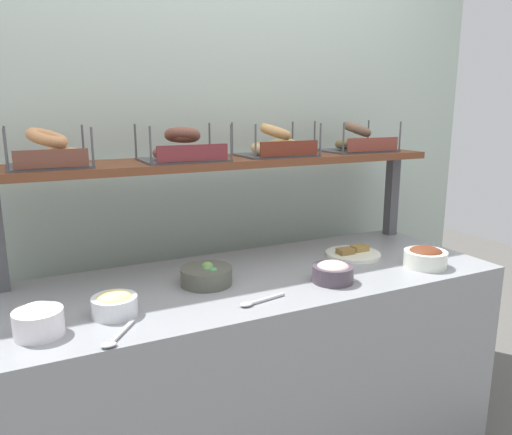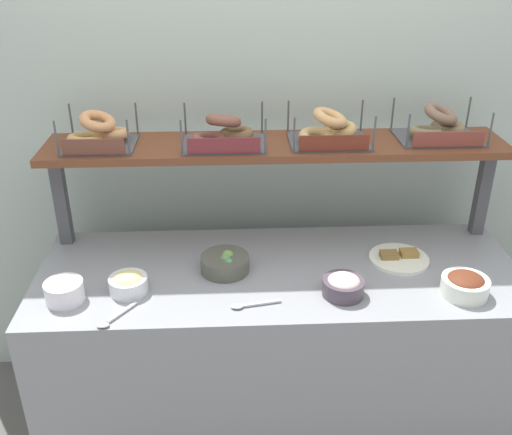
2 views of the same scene
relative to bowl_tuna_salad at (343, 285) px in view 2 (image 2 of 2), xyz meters
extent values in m
plane|color=#595651|center=(-0.22, 0.18, -0.89)|extent=(8.00, 8.00, 0.00)
cube|color=#B0C0B4|center=(-0.22, 0.73, 0.31)|extent=(3.09, 0.06, 2.40)
cube|color=gray|center=(-0.22, 0.18, -0.46)|extent=(1.89, 0.70, 0.85)
cube|color=#4C4C51|center=(-1.10, 0.45, 0.16)|extent=(0.05, 0.05, 0.40)
cube|color=#4C4C51|center=(0.67, 0.45, 0.16)|extent=(0.05, 0.05, 0.40)
cube|color=brown|center=(-0.22, 0.45, 0.38)|extent=(1.85, 0.32, 0.03)
cylinder|color=#4B3F4A|center=(0.00, 0.00, -0.01)|extent=(0.15, 0.15, 0.06)
ellipsoid|color=beige|center=(0.00, 0.00, 0.02)|extent=(0.12, 0.12, 0.04)
cylinder|color=white|center=(-1.00, 0.01, 0.00)|extent=(0.14, 0.14, 0.08)
ellipsoid|color=white|center=(-1.00, 0.01, 0.03)|extent=(0.11, 0.11, 0.05)
cylinder|color=silver|center=(-0.78, 0.06, -0.01)|extent=(0.14, 0.14, 0.06)
ellipsoid|color=#EFDE8A|center=(-0.78, 0.06, 0.02)|extent=(0.11, 0.11, 0.04)
cylinder|color=white|center=(0.44, -0.02, -0.01)|extent=(0.17, 0.17, 0.07)
ellipsoid|color=#602C19|center=(0.44, -0.02, 0.02)|extent=(0.13, 0.13, 0.05)
cylinder|color=#4F5045|center=(-0.43, 0.19, -0.01)|extent=(0.19, 0.19, 0.06)
sphere|color=#608E4E|center=(-0.43, 0.18, 0.02)|extent=(0.04, 0.04, 0.04)
sphere|color=#4A9858|center=(-0.41, 0.15, 0.02)|extent=(0.03, 0.03, 0.03)
sphere|color=#6C9D4C|center=(-0.42, 0.20, 0.02)|extent=(0.05, 0.05, 0.05)
cylinder|color=white|center=(0.27, 0.23, -0.03)|extent=(0.24, 0.24, 0.01)
cube|color=olive|center=(0.23, 0.23, -0.01)|extent=(0.07, 0.05, 0.02)
cube|color=olive|center=(0.31, 0.24, -0.01)|extent=(0.07, 0.05, 0.02)
cube|color=#B7B7BC|center=(-0.30, -0.05, -0.03)|extent=(0.14, 0.04, 0.01)
ellipsoid|color=#B7B7BC|center=(-0.39, -0.07, -0.03)|extent=(0.04, 0.03, 0.01)
cube|color=#B7B7BC|center=(-0.79, -0.08, -0.03)|extent=(0.09, 0.12, 0.01)
ellipsoid|color=#B7B7BC|center=(-0.84, -0.15, -0.03)|extent=(0.04, 0.03, 0.01)
cube|color=#4C4C51|center=(-0.91, 0.44, 0.40)|extent=(0.27, 0.24, 0.01)
cylinder|color=#4C4C51|center=(-1.04, 0.33, 0.46)|extent=(0.01, 0.01, 0.14)
cylinder|color=#4C4C51|center=(-0.78, 0.33, 0.46)|extent=(0.01, 0.01, 0.14)
cylinder|color=#4C4C51|center=(-1.04, 0.56, 0.46)|extent=(0.01, 0.01, 0.14)
cylinder|color=#4C4C51|center=(-0.78, 0.56, 0.46)|extent=(0.01, 0.01, 0.14)
cube|color=brown|center=(-0.91, 0.32, 0.43)|extent=(0.23, 0.01, 0.06)
torus|color=tan|center=(-0.96, 0.41, 0.43)|extent=(0.19, 0.19, 0.06)
torus|color=tan|center=(-0.87, 0.48, 0.43)|extent=(0.15, 0.15, 0.06)
torus|color=tan|center=(-0.91, 0.44, 0.49)|extent=(0.19, 0.19, 0.08)
cube|color=#4C4C51|center=(-0.42, 0.43, 0.40)|extent=(0.32, 0.24, 0.01)
cylinder|color=#4C4C51|center=(-0.58, 0.32, 0.46)|extent=(0.01, 0.01, 0.14)
cylinder|color=#4C4C51|center=(-0.27, 0.32, 0.46)|extent=(0.01, 0.01, 0.14)
cylinder|color=#4C4C51|center=(-0.58, 0.55, 0.46)|extent=(0.01, 0.01, 0.14)
cylinder|color=#4C4C51|center=(-0.27, 0.55, 0.46)|extent=(0.01, 0.01, 0.14)
cube|color=maroon|center=(-0.42, 0.31, 0.43)|extent=(0.27, 0.01, 0.06)
torus|color=brown|center=(-0.48, 0.40, 0.42)|extent=(0.20, 0.20, 0.05)
torus|color=brown|center=(-0.37, 0.47, 0.42)|extent=(0.20, 0.20, 0.05)
torus|color=brown|center=(-0.42, 0.43, 0.49)|extent=(0.19, 0.19, 0.08)
cube|color=#4C4C51|center=(-0.01, 0.44, 0.40)|extent=(0.31, 0.24, 0.01)
cylinder|color=#4C4C51|center=(-0.16, 0.33, 0.46)|extent=(0.01, 0.01, 0.14)
cylinder|color=#4C4C51|center=(0.15, 0.33, 0.46)|extent=(0.01, 0.01, 0.14)
cylinder|color=#4C4C51|center=(-0.16, 0.56, 0.46)|extent=(0.01, 0.01, 0.14)
cylinder|color=#4C4C51|center=(0.15, 0.56, 0.46)|extent=(0.01, 0.01, 0.14)
cube|color=maroon|center=(-0.01, 0.32, 0.43)|extent=(0.27, 0.01, 0.06)
torus|color=tan|center=(-0.06, 0.41, 0.43)|extent=(0.17, 0.17, 0.05)
torus|color=tan|center=(0.04, 0.48, 0.43)|extent=(0.19, 0.19, 0.06)
torus|color=tan|center=(-0.01, 0.44, 0.49)|extent=(0.17, 0.17, 0.08)
cube|color=#4C4C51|center=(0.44, 0.46, 0.40)|extent=(0.33, 0.24, 0.01)
cylinder|color=#4C4C51|center=(0.28, 0.35, 0.46)|extent=(0.01, 0.01, 0.14)
cylinder|color=#4C4C51|center=(0.60, 0.35, 0.46)|extent=(0.01, 0.01, 0.14)
cylinder|color=#4C4C51|center=(0.28, 0.58, 0.46)|extent=(0.01, 0.01, 0.14)
cylinder|color=#4C4C51|center=(0.60, 0.58, 0.46)|extent=(0.01, 0.01, 0.14)
cube|color=brown|center=(0.44, 0.34, 0.43)|extent=(0.28, 0.01, 0.06)
torus|color=olive|center=(0.39, 0.43, 0.43)|extent=(0.19, 0.19, 0.06)
torus|color=#897050|center=(0.49, 0.50, 0.43)|extent=(0.18, 0.18, 0.05)
torus|color=#80614D|center=(0.44, 0.46, 0.49)|extent=(0.19, 0.19, 0.09)
camera|label=1|loc=(-1.03, -1.42, 0.60)|focal=34.44mm
camera|label=2|loc=(-0.40, -1.76, 1.17)|focal=40.88mm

